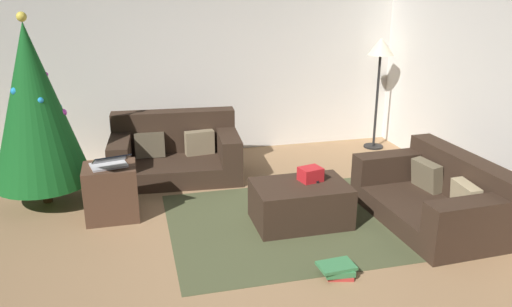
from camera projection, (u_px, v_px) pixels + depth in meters
ground_plane at (225, 264)px, 4.38m from camera, size 6.40×6.40×0.00m
rear_partition at (179, 60)px, 6.84m from camera, size 6.40×0.12×2.60m
couch_left at (175, 153)px, 6.31m from camera, size 1.60×1.05×0.76m
couch_right at (439, 196)px, 5.11m from camera, size 1.02×1.61×0.66m
ottoman at (300, 203)px, 5.07m from camera, size 0.93×0.62×0.41m
gift_box at (310, 174)px, 5.07m from camera, size 0.25×0.22×0.14m
tv_remote at (318, 179)px, 5.09m from camera, size 0.13×0.16×0.02m
christmas_tree at (34, 105)px, 5.26m from camera, size 1.01×1.01×2.03m
side_table at (111, 192)px, 5.15m from camera, size 0.52×0.44×0.56m
laptop at (110, 163)px, 4.99m from camera, size 0.43×0.48×0.19m
book_stack at (338, 269)px, 4.19m from camera, size 0.31×0.25×0.11m
corner_lamp at (380, 55)px, 7.01m from camera, size 0.36×0.36×1.58m
area_rug at (300, 222)px, 5.13m from camera, size 2.60×2.00×0.01m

